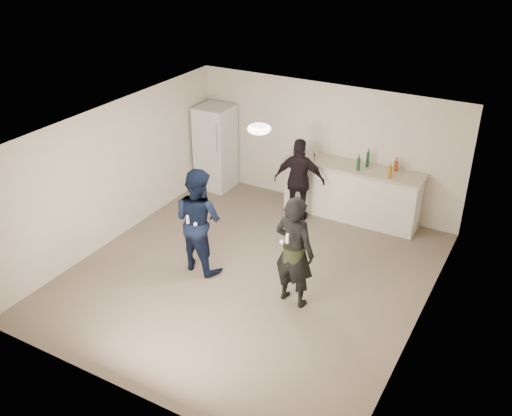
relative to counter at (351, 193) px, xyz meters
The scene contains 21 objects.
floor 2.82m from the counter, 105.13° to the right, with size 6.00×6.00×0.00m, color #6B5B4C.
ceiling 3.40m from the counter, 105.13° to the right, with size 6.00×6.00×0.00m, color silver.
wall_back 1.08m from the counter, 155.44° to the left, with size 6.00×6.00×0.00m, color beige.
wall_front 5.76m from the counter, 97.26° to the right, with size 6.00×6.00×0.00m, color beige.
wall_left 4.44m from the counter, 142.44° to the right, with size 6.00×6.00×0.00m, color beige.
wall_right 3.43m from the counter, 52.78° to the right, with size 6.00×6.00×0.00m, color beige.
counter is the anchor object (origin of this frame).
counter_top 0.55m from the counter, ahead, with size 2.68×0.64×0.04m, color #BCA792.
fridge 3.07m from the counter, behind, with size 0.70×0.70×1.80m, color silver.
fridge_handle 2.91m from the counter, behind, with size 0.02×0.02×0.60m, color silver.
ceiling_dome 3.14m from the counter, 106.94° to the right, with size 0.36×0.36×0.16m, color white.
shaker 1.00m from the counter, behind, with size 0.08×0.08×0.17m, color silver.
man 3.30m from the counter, 118.57° to the right, with size 0.87×0.68×1.80m, color #0E1B3C.
woman 3.01m from the counter, 85.96° to the right, with size 0.65×0.43×1.80m, color black.
camo_shorts 3.00m from the counter, 85.96° to the right, with size 0.34×0.34×0.28m, color #283618.
spectator 1.06m from the counter, 146.05° to the right, with size 0.97×0.40×1.66m, color black.
remote_man 3.57m from the counter, 116.39° to the right, with size 0.04×0.04×0.15m, color white.
nunchuk_man 3.48m from the counter, 114.83° to the right, with size 0.07×0.07×0.07m, color silver.
remote_woman 3.31m from the counter, 86.27° to the right, with size 0.04×0.04×0.15m, color white.
nunchuk_woman 3.26m from the counter, 88.03° to the right, with size 0.07×0.07×0.07m, color white.
bottle_cluster 0.83m from the counter, ahead, with size 0.69×0.42×0.28m.
Camera 1 is at (3.93, -6.82, 5.39)m, focal length 40.00 mm.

